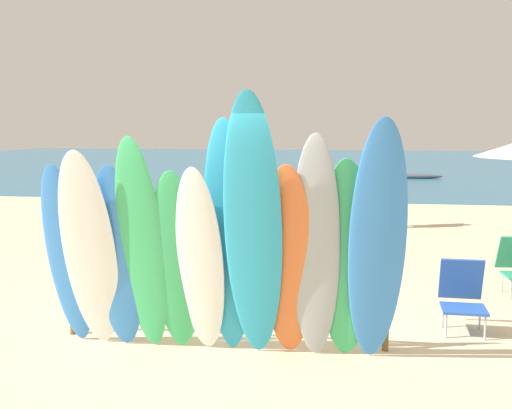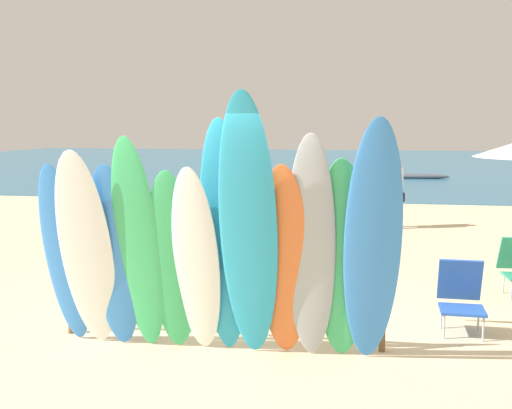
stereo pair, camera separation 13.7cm
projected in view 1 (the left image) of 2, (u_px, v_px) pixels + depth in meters
The scene contains 20 objects.
ground at pixel (310, 198), 20.72m from camera, with size 60.00×60.00×0.00m, color beige.
ocean_water at pixel (331, 163), 39.24m from camera, with size 60.00×40.00×0.02m, color teal.
surfboard_rack at pixel (223, 292), 6.93m from camera, with size 3.65×0.07×0.70m.
surfboard_blue_0 at pixel (67, 256), 6.72m from camera, with size 0.47×0.08×2.06m, color #337AD1.
surfboard_white_1 at pixel (89, 252), 6.57m from camera, with size 0.58×0.07×2.24m, color white.
surfboard_blue_2 at pixel (117, 258), 6.60m from camera, with size 0.51×0.06×2.05m, color #337AD1.
surfboard_green_3 at pixel (142, 247), 6.49m from camera, with size 0.50×0.07×2.35m, color #38B266.
surfboard_green_4 at pixel (176, 262), 6.51m from camera, with size 0.50×0.08×2.01m, color #38B266.
surfboard_white_5 at pixel (200, 262), 6.43m from camera, with size 0.48×0.08×2.07m, color white.
surfboard_teal_6 at pixel (228, 239), 6.42m from camera, with size 0.49×0.06×2.51m, color #289EC6.
surfboard_teal_7 at pixel (253, 231), 6.16m from camera, with size 0.57×0.07×2.82m, color #289EC6.
surfboard_orange_8 at pixel (288, 263), 6.33m from camera, with size 0.53×0.08×2.09m, color orange.
surfboard_grey_9 at pixel (315, 250), 6.24m from camera, with size 0.49×0.07×2.38m, color #999EA3.
surfboard_green_10 at pixel (346, 261), 6.29m from camera, with size 0.53×0.08×2.13m, color #38B266.
surfboard_blue_11 at pixel (377, 245), 6.08m from camera, with size 0.55×0.08×2.56m, color #337AD1.
beachgoer_midbeach at pixel (239, 192), 14.06m from camera, with size 0.47×0.42×1.57m.
beachgoer_strolling at pixel (392, 188), 14.64m from camera, with size 0.42×0.57×1.63m.
beachgoer_by_water at pixel (95, 215), 10.65m from camera, with size 0.56×0.28×1.52m.
beach_chair_blue at pixel (462, 293), 7.38m from camera, with size 0.52×0.68×0.83m.
distant_boat at pixel (406, 176), 28.01m from camera, with size 3.20×0.58×0.26m.
Camera 1 is at (1.39, -6.62, 2.40)m, focal length 44.24 mm.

